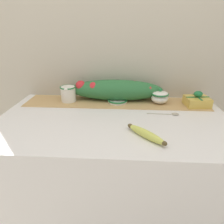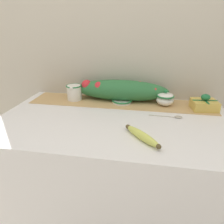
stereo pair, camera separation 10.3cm
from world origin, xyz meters
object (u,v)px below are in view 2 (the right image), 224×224
object	(u,v)px
sugar_bowl	(165,99)
banana	(142,136)
spoon	(176,117)
small_dish	(122,101)
gift_box	(204,104)
cream_pitcher	(74,92)

from	to	relation	value
sugar_bowl	banana	distance (m)	0.45
spoon	small_dish	bearing A→B (deg)	154.20
sugar_bowl	spoon	size ratio (longest dim) A/B	0.60
spoon	gift_box	size ratio (longest dim) A/B	1.19
gift_box	small_dish	bearing A→B (deg)	176.98
small_dish	banana	distance (m)	0.45
small_dish	banana	xyz separation A→B (m)	(0.14, -0.43, 0.01)
sugar_bowl	spoon	distance (m)	0.19
banana	gift_box	world-z (taller)	gift_box
spoon	gift_box	world-z (taller)	gift_box
sugar_bowl	gift_box	bearing A→B (deg)	-7.69
cream_pitcher	spoon	distance (m)	0.67
small_dish	gift_box	size ratio (longest dim) A/B	0.83
cream_pitcher	sugar_bowl	distance (m)	0.59
cream_pitcher	small_dish	distance (m)	0.32
small_dish	cream_pitcher	bearing A→B (deg)	178.98
sugar_bowl	banana	size ratio (longest dim) A/B	0.59
cream_pitcher	gift_box	xyz separation A→B (m)	(0.81, -0.03, -0.02)
sugar_bowl	spoon	bearing A→B (deg)	-73.50
sugar_bowl	gift_box	xyz separation A→B (m)	(0.22, -0.03, -0.01)
small_dish	spoon	size ratio (longest dim) A/B	0.70
sugar_bowl	spoon	world-z (taller)	sugar_bowl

